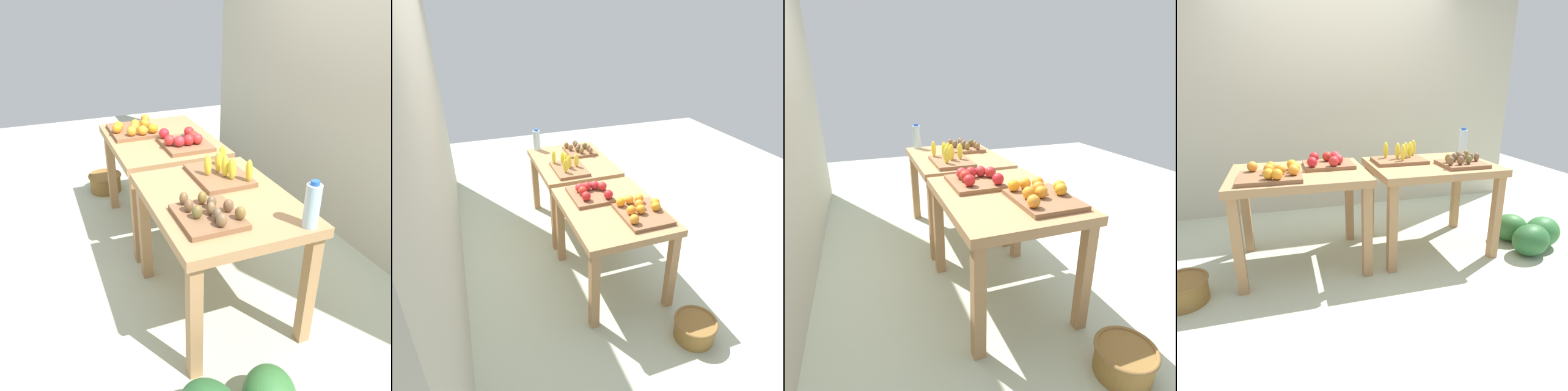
% 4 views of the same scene
% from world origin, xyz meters
% --- Properties ---
extents(ground_plane, '(8.00, 8.00, 0.00)m').
position_xyz_m(ground_plane, '(0.00, 0.00, 0.00)').
color(ground_plane, '#B5BEA2').
extents(back_wall, '(4.40, 0.12, 3.00)m').
position_xyz_m(back_wall, '(0.00, 1.35, 1.50)').
color(back_wall, '#BBB49E').
rests_on(back_wall, ground_plane).
extents(display_table_left, '(1.04, 0.80, 0.79)m').
position_xyz_m(display_table_left, '(-0.56, 0.00, 0.67)').
color(display_table_left, '#AC7D51').
rests_on(display_table_left, ground_plane).
extents(display_table_right, '(1.04, 0.80, 0.79)m').
position_xyz_m(display_table_right, '(0.56, 0.00, 0.67)').
color(display_table_right, '#AC7D51').
rests_on(display_table_right, ground_plane).
extents(orange_bin, '(0.45, 0.38, 0.11)m').
position_xyz_m(orange_bin, '(-0.74, -0.17, 0.83)').
color(orange_bin, brown).
rests_on(orange_bin, display_table_left).
extents(apple_bin, '(0.40, 0.35, 0.11)m').
position_xyz_m(apple_bin, '(-0.31, 0.11, 0.83)').
color(apple_bin, brown).
rests_on(apple_bin, display_table_left).
extents(banana_crate, '(0.44, 0.32, 0.17)m').
position_xyz_m(banana_crate, '(0.32, 0.12, 0.83)').
color(banana_crate, brown).
rests_on(banana_crate, display_table_right).
extents(kiwi_bin, '(0.37, 0.33, 0.10)m').
position_xyz_m(kiwi_bin, '(0.76, -0.16, 0.82)').
color(kiwi_bin, brown).
rests_on(kiwi_bin, display_table_right).
extents(water_bottle, '(0.08, 0.08, 0.25)m').
position_xyz_m(water_bottle, '(1.02, 0.29, 0.91)').
color(water_bottle, silver).
rests_on(water_bottle, display_table_right).
extents(watermelon_pile, '(0.61, 0.66, 0.28)m').
position_xyz_m(watermelon_pile, '(1.45, -0.27, 0.14)').
color(watermelon_pile, '#327239').
rests_on(watermelon_pile, ground_plane).
extents(wicker_basket, '(0.33, 0.33, 0.18)m').
position_xyz_m(wicker_basket, '(-1.40, -0.35, 0.09)').
color(wicker_basket, olive).
rests_on(wicker_basket, ground_plane).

